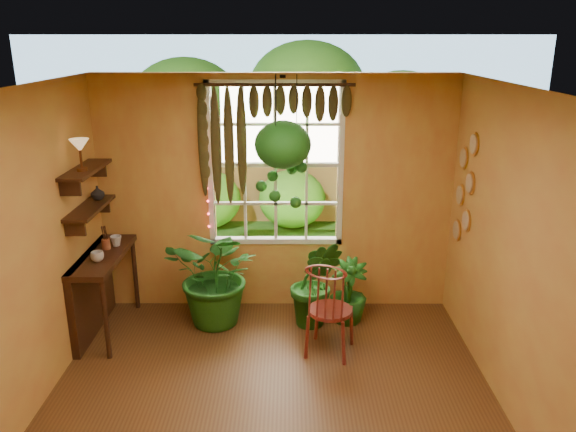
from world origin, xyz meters
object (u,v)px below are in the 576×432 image
object	(u,v)px
counter_ledge	(95,284)
windsor_chair	(329,323)
potted_plant_left	(219,274)
potted_plant_mid	(316,283)
hanging_basket	(283,152)

from	to	relation	value
counter_ledge	windsor_chair	xyz separation A→B (m)	(2.46, -0.45, -0.21)
potted_plant_left	potted_plant_mid	size ratio (longest dim) A/B	1.16
counter_ledge	potted_plant_left	world-z (taller)	potted_plant_left
potted_plant_mid	potted_plant_left	bearing A→B (deg)	177.78
potted_plant_mid	hanging_basket	size ratio (longest dim) A/B	0.73
potted_plant_left	potted_plant_mid	bearing A→B (deg)	-2.22
potted_plant_left	potted_plant_mid	xyz separation A→B (m)	(1.06, -0.04, -0.08)
counter_ledge	windsor_chair	world-z (taller)	windsor_chair
potted_plant_mid	hanging_basket	distance (m)	1.46
windsor_chair	potted_plant_mid	xyz separation A→B (m)	(-0.11, 0.58, 0.16)
counter_ledge	windsor_chair	size ratio (longest dim) A/B	1.02
potted_plant_left	hanging_basket	xyz separation A→B (m)	(0.70, 0.20, 1.32)
windsor_chair	hanging_basket	distance (m)	1.83
windsor_chair	hanging_basket	world-z (taller)	hanging_basket
windsor_chair	potted_plant_left	xyz separation A→B (m)	(-1.17, 0.62, 0.25)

